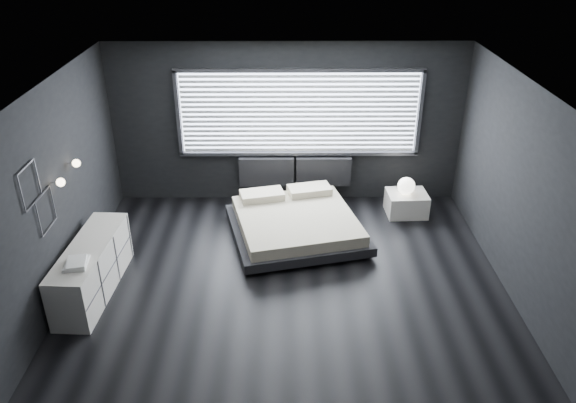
{
  "coord_description": "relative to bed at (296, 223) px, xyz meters",
  "views": [
    {
      "loc": [
        -0.05,
        -6.36,
        4.66
      ],
      "look_at": [
        0.0,
        0.85,
        0.9
      ],
      "focal_mm": 35.0,
      "sensor_mm": 36.0,
      "label": 1
    }
  ],
  "objects": [
    {
      "name": "wall_art_lower",
      "position": [
        -3.1,
        -1.68,
        1.14
      ],
      "size": [
        0.01,
        0.48,
        0.48
      ],
      "color": "#47474C",
      "rests_on": "ground"
    },
    {
      "name": "room",
      "position": [
        -0.13,
        -1.38,
        1.16
      ],
      "size": [
        6.04,
        6.0,
        2.8
      ],
      "color": "black",
      "rests_on": "ground"
    },
    {
      "name": "window",
      "position": [
        0.07,
        1.32,
        1.37
      ],
      "size": [
        4.14,
        0.09,
        1.52
      ],
      "color": "white",
      "rests_on": "ground"
    },
    {
      "name": "dresser",
      "position": [
        -2.77,
        -1.43,
        0.12
      ],
      "size": [
        0.61,
        1.84,
        0.73
      ],
      "color": "silver",
      "rests_on": "ground"
    },
    {
      "name": "headboard",
      "position": [
        0.01,
        1.26,
        0.33
      ],
      "size": [
        1.96,
        0.16,
        0.52
      ],
      "color": "black",
      "rests_on": "ground"
    },
    {
      "name": "orb_lamp",
      "position": [
        1.87,
        0.73,
        0.3
      ],
      "size": [
        0.29,
        0.29,
        0.29
      ],
      "primitive_type": "sphere",
      "color": "white",
      "rests_on": "nightstand"
    },
    {
      "name": "wall_art_upper",
      "position": [
        -3.1,
        -1.93,
        1.61
      ],
      "size": [
        0.01,
        0.48,
        0.48
      ],
      "color": "#47474C",
      "rests_on": "ground"
    },
    {
      "name": "sconce_far",
      "position": [
        -3.01,
        -0.73,
        1.36
      ],
      "size": [
        0.18,
        0.11,
        0.11
      ],
      "color": "silver",
      "rests_on": "ground"
    },
    {
      "name": "sconce_near",
      "position": [
        -3.01,
        -1.33,
        1.36
      ],
      "size": [
        0.18,
        0.11,
        0.11
      ],
      "color": "silver",
      "rests_on": "ground"
    },
    {
      "name": "nightstand",
      "position": [
        1.91,
        0.75,
        -0.05
      ],
      "size": [
        0.69,
        0.58,
        0.39
      ],
      "primitive_type": "cube",
      "rotation": [
        0.0,
        0.0,
        0.04
      ],
      "color": "silver",
      "rests_on": "ground"
    },
    {
      "name": "bed",
      "position": [
        0.0,
        0.0,
        0.0
      ],
      "size": [
        2.38,
        2.31,
        0.52
      ],
      "color": "black",
      "rests_on": "ground"
    },
    {
      "name": "book_stack",
      "position": [
        -2.77,
        -1.89,
        0.52
      ],
      "size": [
        0.3,
        0.38,
        0.07
      ],
      "color": "white",
      "rests_on": "dresser"
    }
  ]
}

